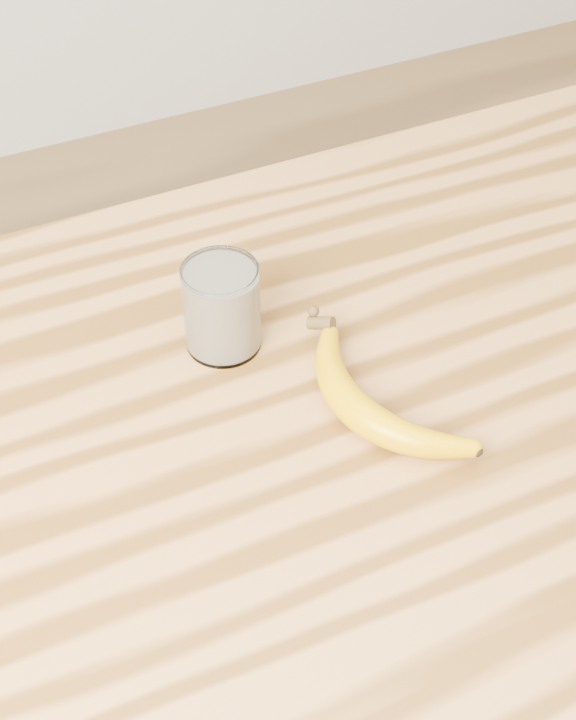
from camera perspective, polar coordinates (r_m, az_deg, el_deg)
name	(u,v)px	position (r m, az deg, el deg)	size (l,w,h in m)	color
table	(427,469)	(1.05, 7.93, -6.15)	(1.20, 0.80, 0.90)	#A76F38
smoothie_glass	(222,308)	(0.96, -3.79, 3.00)	(0.07, 0.07, 0.09)	white
banana	(358,413)	(0.90, 4.03, -3.04)	(0.10, 0.28, 0.03)	#D19600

